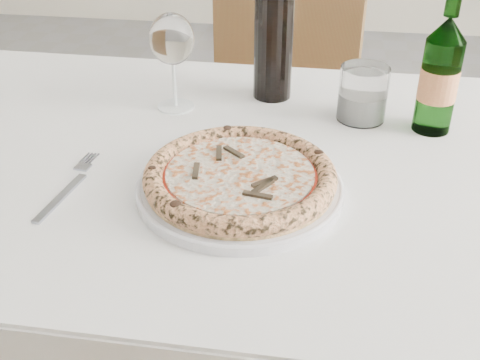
% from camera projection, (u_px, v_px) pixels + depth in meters
% --- Properties ---
extents(dining_table, '(1.33, 0.79, 0.76)m').
position_uv_depth(dining_table, '(249.00, 209.00, 0.99)').
color(dining_table, brown).
rests_on(dining_table, floor).
extents(chair_far, '(0.53, 0.53, 0.93)m').
position_uv_depth(chair_far, '(272.00, 89.00, 1.72)').
color(chair_far, brown).
rests_on(chair_far, floor).
extents(plate, '(0.29, 0.29, 0.02)m').
position_uv_depth(plate, '(240.00, 187.00, 0.85)').
color(plate, white).
rests_on(plate, dining_table).
extents(pizza, '(0.27, 0.27, 0.03)m').
position_uv_depth(pizza, '(240.00, 176.00, 0.84)').
color(pizza, '#EFB879').
rests_on(pizza, plate).
extents(fork, '(0.03, 0.18, 0.00)m').
position_uv_depth(fork, '(68.00, 187.00, 0.86)').
color(fork, '#979CAF').
rests_on(fork, dining_table).
extents(wine_glass, '(0.08, 0.08, 0.17)m').
position_uv_depth(wine_glass, '(172.00, 41.00, 1.03)').
color(wine_glass, white).
rests_on(wine_glass, dining_table).
extents(tumbler, '(0.08, 0.08, 0.09)m').
position_uv_depth(tumbler, '(362.00, 97.00, 1.03)').
color(tumbler, silver).
rests_on(tumbler, dining_table).
extents(beer_bottle, '(0.06, 0.06, 0.24)m').
position_uv_depth(beer_bottle, '(440.00, 76.00, 0.97)').
color(beer_bottle, '#40773B').
rests_on(beer_bottle, dining_table).
extents(wine_bottle, '(0.07, 0.07, 0.29)m').
position_uv_depth(wine_bottle, '(274.00, 32.00, 1.07)').
color(wine_bottle, black).
rests_on(wine_bottle, dining_table).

